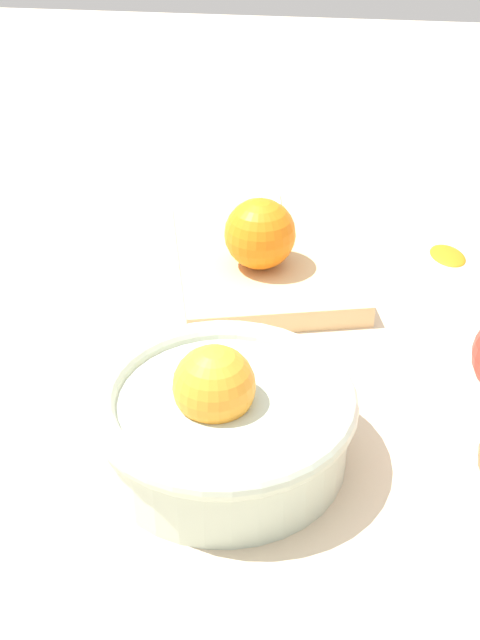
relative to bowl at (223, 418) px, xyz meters
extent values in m
plane|color=beige|center=(0.16, -0.10, -0.04)|extent=(2.40, 2.40, 0.00)
cylinder|color=beige|center=(0.00, 0.00, -0.01)|extent=(0.19, 0.19, 0.06)
torus|color=beige|center=(0.00, 0.00, 0.02)|extent=(0.20, 0.20, 0.02)
sphere|color=orange|center=(0.00, 0.01, 0.03)|extent=(0.06, 0.06, 0.06)
cube|color=#DBB77F|center=(0.30, 0.00, -0.03)|extent=(0.29, 0.23, 0.02)
sphere|color=orange|center=(0.27, 0.00, 0.02)|extent=(0.07, 0.07, 0.07)
cube|color=silver|center=(0.40, 0.00, -0.02)|extent=(0.11, 0.04, 0.00)
cylinder|color=black|center=(0.32, -0.01, -0.01)|extent=(0.05, 0.02, 0.01)
ellipsoid|color=orange|center=(0.35, -0.20, -0.04)|extent=(0.06, 0.05, 0.01)
camera|label=1|loc=(-0.50, -0.08, 0.42)|focal=48.58mm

